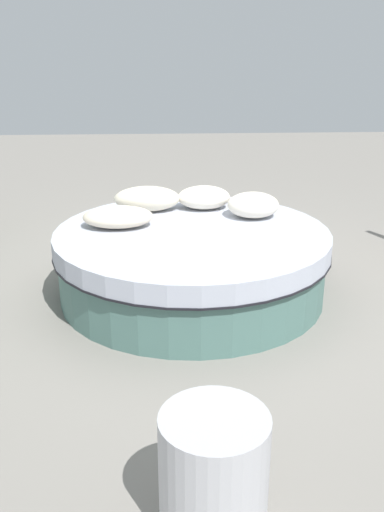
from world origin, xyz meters
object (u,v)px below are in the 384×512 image
throw_pillow_0 (253,205)px  throw_pillow_1 (204,197)px  throw_pillow_3 (118,217)px  side_table (214,474)px  round_bed (192,262)px  throw_pillow_2 (147,199)px

throw_pillow_0 → throw_pillow_1: size_ratio=0.93×
throw_pillow_1 → throw_pillow_3: throw_pillow_1 is taller
throw_pillow_1 → side_table: 2.82m
throw_pillow_0 → side_table: bearing=78.1°
round_bed → side_table: size_ratio=3.95×
throw_pillow_1 → side_table: size_ratio=0.84×
round_bed → throw_pillow_0: size_ratio=5.01×
throw_pillow_0 → side_table: throw_pillow_0 is taller
round_bed → throw_pillow_2: bearing=-57.5°
throw_pillow_2 → throw_pillow_0: bearing=165.6°
side_table → throw_pillow_2: bearing=-83.8°
throw_pillow_3 → throw_pillow_1: bearing=-145.7°
round_bed → throw_pillow_0: (-0.50, -0.32, 0.34)m
throw_pillow_0 → throw_pillow_1: bearing=-35.7°
throw_pillow_0 → throw_pillow_2: 0.86m
side_table → throw_pillow_1: bearing=-93.4°
throw_pillow_2 → side_table: (-0.30, 2.75, -0.35)m
round_bed → throw_pillow_1: size_ratio=4.68×
round_bed → side_table: 2.22m
side_table → round_bed: bearing=-91.0°
round_bed → throw_pillow_0: bearing=-147.6°
throw_pillow_2 → side_table: bearing=96.2°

